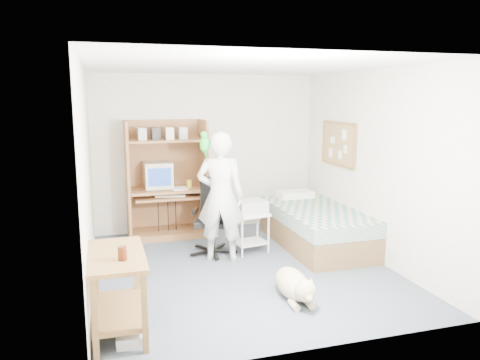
{
  "coord_description": "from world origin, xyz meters",
  "views": [
    {
      "loc": [
        -1.62,
        -5.38,
        2.14
      ],
      "look_at": [
        0.12,
        0.51,
        1.05
      ],
      "focal_mm": 35.0,
      "sensor_mm": 36.0,
      "label": 1
    }
  ],
  "objects": [
    {
      "name": "floor",
      "position": [
        0.0,
        0.0,
        0.0
      ],
      "size": [
        4.0,
        4.0,
        0.0
      ],
      "primitive_type": "plane",
      "color": "#495764",
      "rests_on": "ground"
    },
    {
      "name": "wall_back",
      "position": [
        0.0,
        2.0,
        1.25
      ],
      "size": [
        3.6,
        0.02,
        2.5
      ],
      "primitive_type": "cube",
      "color": "beige",
      "rests_on": "floor"
    },
    {
      "name": "wall_right",
      "position": [
        1.8,
        0.0,
        1.25
      ],
      "size": [
        0.02,
        4.0,
        2.5
      ],
      "primitive_type": "cube",
      "color": "beige",
      "rests_on": "floor"
    },
    {
      "name": "wall_left",
      "position": [
        -1.8,
        0.0,
        1.25
      ],
      "size": [
        0.02,
        4.0,
        2.5
      ],
      "primitive_type": "cube",
      "color": "beige",
      "rests_on": "floor"
    },
    {
      "name": "ceiling",
      "position": [
        0.0,
        0.0,
        2.5
      ],
      "size": [
        3.6,
        4.0,
        0.02
      ],
      "primitive_type": "cube",
      "color": "white",
      "rests_on": "wall_back"
    },
    {
      "name": "computer_hutch",
      "position": [
        -0.7,
        1.74,
        0.82
      ],
      "size": [
        1.2,
        0.63,
        1.8
      ],
      "color": "brown",
      "rests_on": "floor"
    },
    {
      "name": "bed",
      "position": [
        1.3,
        0.62,
        0.29
      ],
      "size": [
        1.02,
        2.02,
        0.66
      ],
      "color": "brown",
      "rests_on": "floor"
    },
    {
      "name": "side_desk",
      "position": [
        -1.55,
        -1.2,
        0.49
      ],
      "size": [
        0.5,
        1.0,
        0.75
      ],
      "color": "brown",
      "rests_on": "floor"
    },
    {
      "name": "corkboard",
      "position": [
        1.77,
        0.9,
        1.45
      ],
      "size": [
        0.04,
        0.94,
        0.66
      ],
      "color": "olive",
      "rests_on": "wall_right"
    },
    {
      "name": "office_chair",
      "position": [
        -0.2,
        0.73,
        0.37
      ],
      "size": [
        0.59,
        0.6,
        1.03
      ],
      "rotation": [
        0.0,
        0.0,
        -0.38
      ],
      "color": "black",
      "rests_on": "floor"
    },
    {
      "name": "person",
      "position": [
        -0.17,
        0.43,
        0.86
      ],
      "size": [
        0.73,
        0.61,
        1.71
      ],
      "primitive_type": "imported",
      "rotation": [
        0.0,
        0.0,
        2.76
      ],
      "color": "silver",
      "rests_on": "floor"
    },
    {
      "name": "parrot",
      "position": [
        -0.37,
        0.45,
        1.57
      ],
      "size": [
        0.13,
        0.21,
        0.35
      ],
      "rotation": [
        0.0,
        0.0,
        -0.38
      ],
      "color": "#169827",
      "rests_on": "person"
    },
    {
      "name": "dog",
      "position": [
        0.28,
        -1.01,
        0.16
      ],
      "size": [
        0.34,
        0.98,
        0.37
      ],
      "rotation": [
        0.0,
        0.0,
        -0.04
      ],
      "color": "beige",
      "rests_on": "floor"
    },
    {
      "name": "printer_cart",
      "position": [
        0.3,
        0.62,
        0.37
      ],
      "size": [
        0.53,
        0.45,
        0.56
      ],
      "rotation": [
        0.0,
        0.0,
        0.18
      ],
      "color": "silver",
      "rests_on": "floor"
    },
    {
      "name": "printer",
      "position": [
        0.3,
        0.62,
        0.65
      ],
      "size": [
        0.47,
        0.39,
        0.18
      ],
      "primitive_type": "cube",
      "rotation": [
        0.0,
        0.0,
        0.18
      ],
      "color": "#B3B3AE",
      "rests_on": "printer_cart"
    },
    {
      "name": "crt_monitor",
      "position": [
        -0.83,
        1.75,
        0.97
      ],
      "size": [
        0.43,
        0.45,
        0.4
      ],
      "rotation": [
        0.0,
        0.0,
        0.02
      ],
      "color": "beige",
      "rests_on": "computer_hutch"
    },
    {
      "name": "keyboard",
      "position": [
        -0.67,
        1.58,
        0.67
      ],
      "size": [
        0.47,
        0.22,
        0.03
      ],
      "primitive_type": "cube",
      "rotation": [
        0.0,
        0.0,
        -0.14
      ],
      "color": "beige",
      "rests_on": "computer_hutch"
    },
    {
      "name": "pencil_cup",
      "position": [
        -0.36,
        1.65,
        0.82
      ],
      "size": [
        0.08,
        0.08,
        0.12
      ],
      "primitive_type": "cylinder",
      "color": "yellow",
      "rests_on": "computer_hutch"
    },
    {
      "name": "drink_glass",
      "position": [
        -1.5,
        -1.39,
        0.81
      ],
      "size": [
        0.08,
        0.08,
        0.12
      ],
      "primitive_type": "cylinder",
      "color": "#3E180A",
      "rests_on": "side_desk"
    },
    {
      "name": "floor_box_a",
      "position": [
        -1.46,
        -1.48,
        0.05
      ],
      "size": [
        0.26,
        0.22,
        0.1
      ],
      "primitive_type": "cube",
      "rotation": [
        0.0,
        0.0,
        -0.07
      ],
      "color": "white",
      "rests_on": "floor"
    },
    {
      "name": "floor_box_b",
      "position": [
        -1.49,
        -1.4,
        0.04
      ],
      "size": [
        0.21,
        0.25,
        0.08
      ],
      "primitive_type": "cube",
      "rotation": [
        0.0,
        0.0,
        -0.16
      ],
      "color": "beige",
      "rests_on": "floor"
    }
  ]
}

